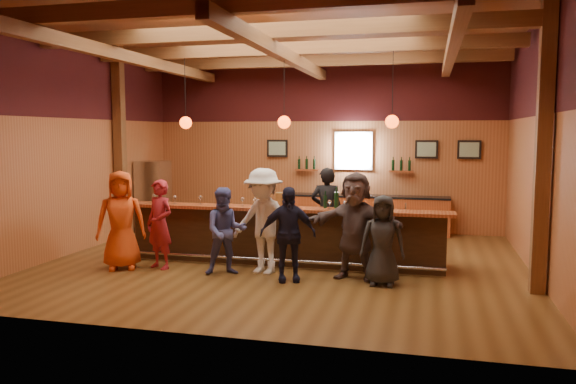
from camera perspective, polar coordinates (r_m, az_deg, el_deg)
name	(u,v)px	position (r m, az deg, el deg)	size (l,w,h in m)	color
room	(285,95)	(10.69, -0.32, 9.84)	(9.04, 9.00, 4.52)	brown
bar_counter	(287,235)	(10.94, -0.11, -4.40)	(6.30, 1.07, 1.11)	black
back_bar_cabinet	(367,214)	(14.22, 8.07, -2.23)	(4.00, 0.52, 0.95)	#92391A
window	(353,151)	(14.35, 6.67, 4.18)	(0.95, 0.09, 0.95)	silver
framed_pictures	(388,149)	(14.26, 10.13, 4.31)	(5.35, 0.05, 0.45)	black
wine_shelves	(353,168)	(14.31, 6.61, 2.45)	(3.00, 0.18, 0.30)	#92391A
pendant_lights	(284,122)	(10.62, -0.40, 7.14)	(4.24, 0.24, 1.37)	black
stainless_fridge	(153,196)	(14.63, -13.51, -0.43)	(0.70, 0.70, 1.80)	silver
customer_orange	(121,220)	(10.75, -16.61, -2.75)	(0.89, 0.58, 1.82)	#DD4814
customer_redvest	(160,224)	(10.61, -12.90, -3.22)	(0.60, 0.39, 1.65)	maroon
customer_denim	(226,231)	(9.99, -6.35, -3.97)	(0.75, 0.59, 1.55)	#4A5195
customer_white	(263,221)	(9.97, -2.51, -2.99)	(1.22, 0.70, 1.88)	white
customer_navy	(288,234)	(9.46, -0.02, -4.30)	(0.94, 0.39, 1.61)	black
customer_brown	(355,226)	(9.65, 6.82, -3.43)	(1.71, 0.54, 1.84)	#544343
customer_dark	(383,240)	(9.35, 9.59, -4.87)	(0.73, 0.47, 1.49)	#242526
bartender	(327,211)	(11.52, 3.94, -1.96)	(0.66, 0.43, 1.81)	black
ice_bucket	(282,199)	(10.65, -0.65, -0.77)	(0.24, 0.24, 0.26)	brown
bottle_a	(325,201)	(10.44, 3.81, -0.95)	(0.07, 0.07, 0.32)	black
bottle_b	(336,200)	(10.46, 4.93, -0.79)	(0.09, 0.09, 0.39)	black
glass_a	(154,196)	(11.54, -13.45, -0.42)	(0.08, 0.08, 0.18)	silver
glass_b	(175,198)	(11.28, -11.43, -0.57)	(0.07, 0.07, 0.17)	silver
glass_c	(200,198)	(11.13, -8.89, -0.59)	(0.08, 0.08, 0.17)	silver
glass_d	(242,200)	(10.74, -4.65, -0.79)	(0.08, 0.08, 0.17)	silver
glass_e	(255,200)	(10.67, -3.35, -0.82)	(0.07, 0.07, 0.17)	silver
glass_f	(330,203)	(10.27, 4.25, -1.08)	(0.08, 0.08, 0.17)	silver
glass_g	(345,203)	(10.28, 5.80, -1.13)	(0.07, 0.07, 0.16)	silver
glass_h	(383,204)	(10.20, 9.61, -1.25)	(0.07, 0.07, 0.16)	silver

